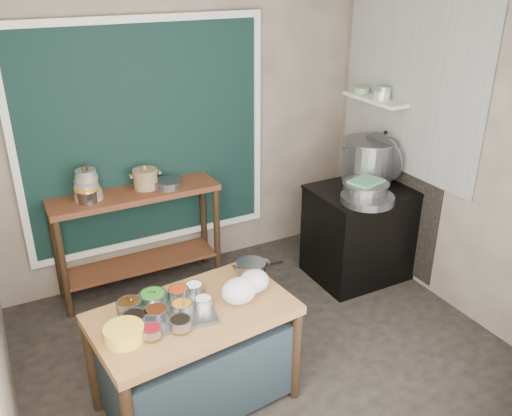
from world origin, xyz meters
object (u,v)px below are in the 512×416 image
ceramic_crock (145,180)px  yellow_basin (124,334)px  stove_block (361,234)px  steamer (365,190)px  utensil_cup (88,196)px  prep_table (196,358)px  stock_pot (368,161)px  saucepan (251,270)px  back_counter (139,241)px  condiment_tray (167,313)px

ceramic_crock → yellow_basin: bearing=-111.5°
stove_block → steamer: size_ratio=2.20×
utensil_cup → steamer: size_ratio=0.41×
stove_block → yellow_basin: size_ratio=3.86×
prep_table → stock_pot: bearing=19.2°
ceramic_crock → stove_block: bearing=-23.2°
saucepan → back_counter: bearing=112.4°
back_counter → yellow_basin: bearing=-108.4°
stock_pot → steamer: (-0.25, -0.30, -0.13)m
prep_table → back_counter: size_ratio=0.86×
back_counter → stove_block: 2.04m
prep_table → utensil_cup: (-0.29, 1.54, 0.62)m
condiment_tray → stock_pot: (2.30, 0.97, 0.31)m
yellow_basin → utensil_cup: bearing=84.3°
stove_block → ceramic_crock: ceramic_crock is taller
steamer → ceramic_crock: bearing=151.4°
condiment_tray → stock_pot: size_ratio=1.14×
yellow_basin → utensil_cup: (0.16, 1.63, 0.21)m
condiment_tray → steamer: (2.05, 0.67, 0.18)m
back_counter → stove_block: bearing=-21.0°
ceramic_crock → stock_pot: (1.92, -0.61, 0.05)m
utensil_cup → stock_pot: (2.43, -0.54, 0.08)m
stock_pot → yellow_basin: bearing=-157.1°
condiment_tray → steamer: 2.16m
utensil_cup → steamer: bearing=-21.0°
back_counter → stock_pot: size_ratio=2.90×
back_counter → utensil_cup: 0.66m
back_counter → yellow_basin: back_counter is taller
condiment_tray → stock_pot: bearing=22.9°
utensil_cup → ceramic_crock: size_ratio=0.74×
prep_table → utensil_cup: 1.69m
condiment_tray → utensil_cup: bearing=95.0°
yellow_basin → stock_pot: bearing=22.9°
saucepan → stock_pot: bearing=33.0°
back_counter → ceramic_crock: ceramic_crock is taller
yellow_basin → steamer: bearing=18.7°
yellow_basin → condiment_tray: bearing=22.4°
ceramic_crock → stock_pot: size_ratio=0.45×
stock_pot → condiment_tray: bearing=-157.1°
prep_table → utensil_cup: utensil_cup is taller
stove_block → saucepan: saucepan is taller
yellow_basin → steamer: (2.34, 0.79, 0.15)m
stove_block → saucepan: (-1.49, -0.67, 0.38)m
stove_block → ceramic_crock: 2.03m
condiment_tray → yellow_basin: (-0.29, -0.12, 0.03)m
yellow_basin → saucepan: 1.00m
saucepan → stock_pot: size_ratio=0.42×
prep_table → condiment_tray: 0.42m
back_counter → utensil_cup: utensil_cup is taller
prep_table → condiment_tray: (-0.16, 0.03, 0.39)m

